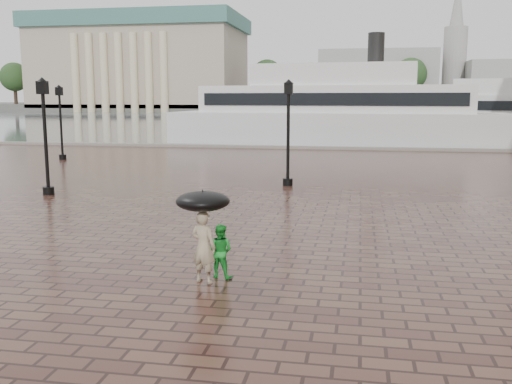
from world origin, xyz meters
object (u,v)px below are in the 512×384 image
adult_pedestrian (204,247)px  ferry_near (334,112)px  street_lamps (125,128)px  child_pedestrian (220,251)px

adult_pedestrian → ferry_near: ferry_near is taller
adult_pedestrian → street_lamps: bearing=-43.8°
street_lamps → ferry_near: (8.91, 21.67, 0.32)m
street_lamps → adult_pedestrian: street_lamps is taller
ferry_near → child_pedestrian: bearing=-85.6°
adult_pedestrian → child_pedestrian: (0.25, 0.39, -0.18)m
street_lamps → ferry_near: size_ratio=0.57×
street_lamps → ferry_near: 23.43m
child_pedestrian → ferry_near: bearing=-81.5°
street_lamps → child_pedestrian: street_lamps is taller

